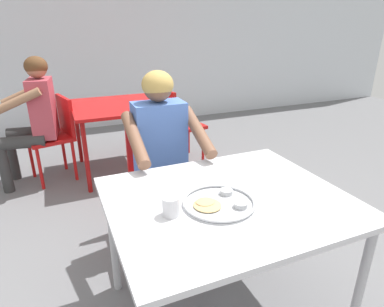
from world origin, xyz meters
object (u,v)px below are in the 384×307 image
object	(u,v)px
chair_foreground	(156,171)
table_foreground	(227,209)
diner_foreground	(164,150)
chair_red_right	(176,121)
table_background_red	(117,112)
chair_red_left	(56,132)
drinking_cup	(171,206)
thali_tray	(219,202)
patron_background	(34,111)

from	to	relation	value
chair_foreground	table_foreground	bearing A→B (deg)	-84.75
diner_foreground	chair_red_right	xyz separation A→B (m)	(0.63, 1.45, -0.25)
table_background_red	chair_red_left	xyz separation A→B (m)	(-0.62, 0.06, -0.16)
drinking_cup	table_background_red	size ratio (longest dim) A/B	0.09
thali_tray	chair_red_right	distance (m)	2.30
table_background_red	patron_background	world-z (taller)	patron_background
table_background_red	patron_background	distance (m)	0.79
diner_foreground	table_background_red	size ratio (longest dim) A/B	1.32
table_foreground	chair_red_right	distance (m)	2.23
chair_red_left	patron_background	size ratio (longest dim) A/B	0.68
drinking_cup	diner_foreground	bearing A→B (deg)	73.71
chair_red_left	drinking_cup	bearing A→B (deg)	-79.45
drinking_cup	table_background_red	xyz separation A→B (m)	(0.19, 2.22, -0.13)
chair_red_right	patron_background	bearing A→B (deg)	178.38
thali_tray	table_background_red	xyz separation A→B (m)	(-0.04, 2.23, -0.09)
table_background_red	chair_red_left	size ratio (longest dim) A/B	1.12
chair_red_left	table_background_red	bearing A→B (deg)	-5.84
table_foreground	chair_red_right	xyz separation A→B (m)	(0.54, 2.15, -0.18)
table_background_red	chair_red_right	size ratio (longest dim) A/B	1.10
chair_foreground	diner_foreground	world-z (taller)	diner_foreground
thali_tray	table_foreground	bearing A→B (deg)	32.62
thali_tray	table_background_red	size ratio (longest dim) A/B	0.36
drinking_cup	diner_foreground	xyz separation A→B (m)	(0.22, 0.75, -0.04)
table_background_red	chair_red_left	distance (m)	0.64
table_foreground	patron_background	distance (m)	2.37
drinking_cup	patron_background	xyz separation A→B (m)	(-0.60, 2.24, -0.04)
table_foreground	chair_foreground	bearing A→B (deg)	95.25
thali_tray	patron_background	size ratio (longest dim) A/B	0.27
table_foreground	chair_red_right	bearing A→B (deg)	76.00
thali_tray	diner_foreground	distance (m)	0.75
table_foreground	chair_foreground	distance (m)	0.94
drinking_cup	chair_red_left	distance (m)	2.34
drinking_cup	patron_background	bearing A→B (deg)	104.92
table_foreground	patron_background	xyz separation A→B (m)	(-0.90, 2.20, 0.07)
chair_foreground	chair_red_right	world-z (taller)	chair_foreground
chair_foreground	diner_foreground	bearing A→B (deg)	-90.87
chair_red_right	diner_foreground	bearing A→B (deg)	-113.33
table_foreground	diner_foreground	xyz separation A→B (m)	(-0.09, 0.70, 0.08)
table_background_red	patron_background	bearing A→B (deg)	179.08
patron_background	table_foreground	bearing A→B (deg)	-67.66
diner_foreground	chair_red_left	xyz separation A→B (m)	(-0.64, 1.54, -0.24)
drinking_cup	table_background_red	world-z (taller)	drinking_cup
table_foreground	diner_foreground	bearing A→B (deg)	97.14
chair_foreground	drinking_cup	bearing A→B (deg)	-102.90
chair_red_right	thali_tray	bearing A→B (deg)	-105.47
table_foreground	table_background_red	size ratio (longest dim) A/B	1.20
chair_foreground	chair_red_left	distance (m)	1.47
chair_foreground	chair_red_right	bearing A→B (deg)	63.17
patron_background	chair_foreground	bearing A→B (deg)	-57.25
chair_red_right	chair_red_left	bearing A→B (deg)	175.89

